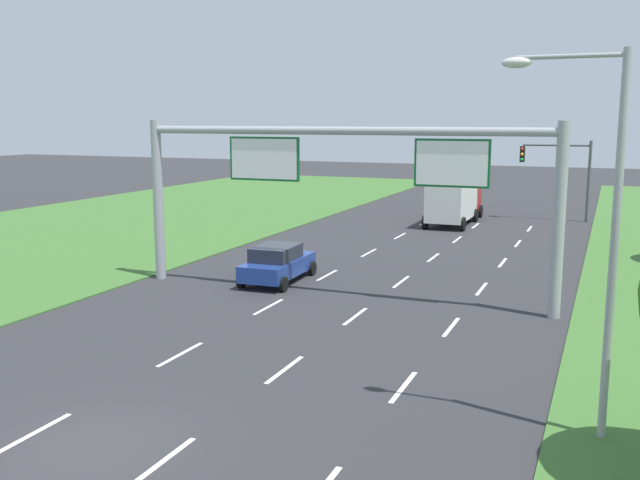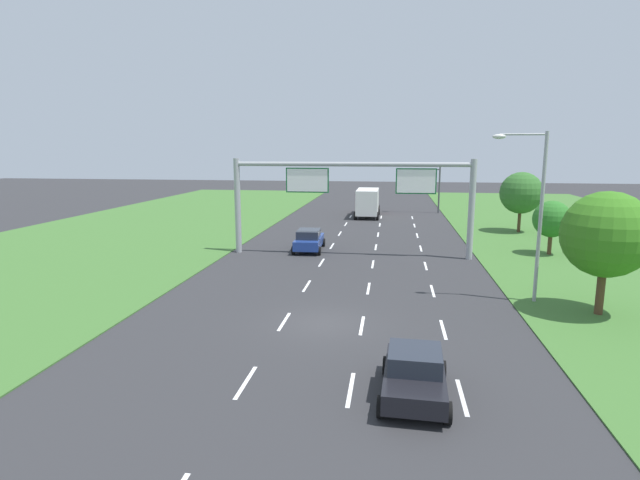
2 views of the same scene
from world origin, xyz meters
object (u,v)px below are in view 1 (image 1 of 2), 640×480
car_near_red (277,263)px  box_truck (455,198)px  sign_gantry (339,175)px  traffic_light_mast (560,165)px  street_lamp (597,213)px

car_near_red → box_truck: size_ratio=0.57×
sign_gantry → traffic_light_mast: (6.48, 26.11, -1.01)m
car_near_red → street_lamp: bearing=-43.3°
sign_gantry → street_lamp: bearing=-45.7°
street_lamp → car_near_red: bearing=139.1°
box_truck → street_lamp: size_ratio=0.94×
box_truck → street_lamp: bearing=-73.3°
car_near_red → traffic_light_mast: size_ratio=0.82×
sign_gantry → traffic_light_mast: sign_gantry is taller
sign_gantry → traffic_light_mast: size_ratio=3.08×
street_lamp → sign_gantry: bearing=134.3°
street_lamp → box_truck: bearing=106.8°
sign_gantry → traffic_light_mast: bearing=76.1°
box_truck → sign_gantry: bearing=-90.3°
traffic_light_mast → street_lamp: size_ratio=0.66×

